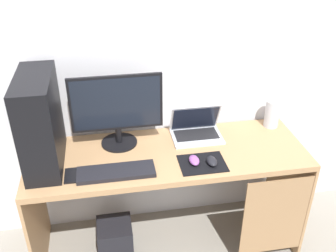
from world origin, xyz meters
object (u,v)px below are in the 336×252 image
at_px(laptop, 196,130).
at_px(speaker, 272,113).
at_px(mouse_left, 194,160).
at_px(cell_phone, 71,176).
at_px(monitor, 117,110).
at_px(mouse_right, 212,161).
at_px(keyboard, 116,172).
at_px(subwoofer, 115,237).
at_px(pc_tower, 40,122).

bearing_deg(laptop, speaker, 4.07).
height_order(speaker, mouse_left, speaker).
height_order(laptop, cell_phone, laptop).
distance_m(monitor, cell_phone, 0.45).
bearing_deg(mouse_right, keyboard, 179.46).
xyz_separation_m(monitor, cell_phone, (-0.28, -0.28, -0.23)).
xyz_separation_m(laptop, mouse_left, (-0.08, -0.29, -0.02)).
xyz_separation_m(speaker, keyboard, (-1.03, -0.34, -0.08)).
relative_size(keyboard, subwoofer, 1.89).
bearing_deg(monitor, mouse_left, -34.54).
bearing_deg(speaker, cell_phone, -165.66).
relative_size(pc_tower, mouse_left, 5.41).
relative_size(mouse_right, cell_phone, 0.74).
height_order(monitor, mouse_right, monitor).
distance_m(pc_tower, mouse_right, 0.96).
relative_size(keyboard, mouse_right, 4.38).
distance_m(pc_tower, monitor, 0.43).
xyz_separation_m(keyboard, subwoofer, (-0.04, 0.15, -0.64)).
bearing_deg(mouse_left, mouse_right, -14.74).
bearing_deg(laptop, mouse_right, -87.28).
height_order(monitor, mouse_left, monitor).
relative_size(mouse_left, cell_phone, 0.74).
xyz_separation_m(pc_tower, keyboard, (0.38, -0.18, -0.25)).
distance_m(speaker, keyboard, 1.09).
distance_m(pc_tower, mouse_left, 0.86).
relative_size(laptop, cell_phone, 2.37).
bearing_deg(pc_tower, speaker, 6.76).
relative_size(mouse_right, subwoofer, 0.43).
height_order(laptop, mouse_right, laptop).
bearing_deg(subwoofer, mouse_left, -14.79).
xyz_separation_m(pc_tower, subwoofer, (0.33, -0.03, -0.88)).
xyz_separation_m(monitor, mouse_left, (0.40, -0.28, -0.21)).
distance_m(mouse_right, cell_phone, 0.77).
height_order(laptop, subwoofer, laptop).
bearing_deg(laptop, cell_phone, -159.18).
height_order(monitor, cell_phone, monitor).
height_order(monitor, speaker, monitor).
bearing_deg(pc_tower, cell_phone, -49.35).
bearing_deg(laptop, subwoofer, -163.87).
height_order(monitor, laptop, monitor).
bearing_deg(speaker, monitor, -177.22).
xyz_separation_m(mouse_right, cell_phone, (-0.77, 0.02, -0.02)).
bearing_deg(mouse_left, cell_phone, -179.97).
distance_m(cell_phone, subwoofer, 0.67).
relative_size(pc_tower, keyboard, 1.24).
relative_size(laptop, subwoofer, 1.39).
xyz_separation_m(mouse_left, cell_phone, (-0.68, -0.00, -0.02)).
bearing_deg(subwoofer, mouse_right, -14.78).
bearing_deg(mouse_right, monitor, 148.75).
xyz_separation_m(laptop, cell_phone, (-0.76, -0.29, -0.04)).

